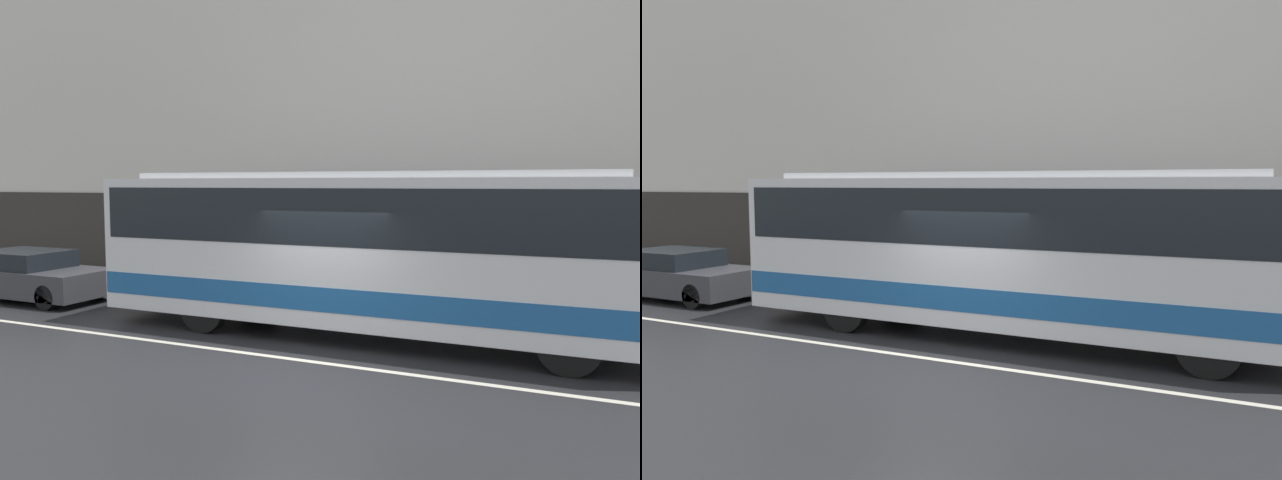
{
  "view_description": "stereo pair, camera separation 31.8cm",
  "coord_description": "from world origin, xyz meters",
  "views": [
    {
      "loc": [
        4.58,
        -9.28,
        3.01
      ],
      "look_at": [
        -0.64,
        2.1,
        1.86
      ],
      "focal_mm": 35.0,
      "sensor_mm": 36.0,
      "label": 1
    },
    {
      "loc": [
        4.87,
        -9.15,
        3.01
      ],
      "look_at": [
        -0.64,
        2.1,
        1.86
      ],
      "focal_mm": 35.0,
      "sensor_mm": 36.0,
      "label": 2
    }
  ],
  "objects": [
    {
      "name": "sedan_dark_behind",
      "position": [
        -8.99,
        2.1,
        0.6
      ],
      "size": [
        4.42,
        1.84,
        1.26
      ],
      "color": "#38383D",
      "rests_on": "ground_plane"
    },
    {
      "name": "sidewalk",
      "position": [
        0.0,
        5.53,
        0.07
      ],
      "size": [
        60.0,
        3.06,
        0.13
      ],
      "color": "gray",
      "rests_on": "ground_plane"
    },
    {
      "name": "transit_bus",
      "position": [
        0.33,
        2.1,
        1.81
      ],
      "size": [
        10.88,
        2.54,
        3.21
      ],
      "color": "white",
      "rests_on": "ground_plane"
    },
    {
      "name": "pedestrian_waiting",
      "position": [
        -2.91,
        5.73,
        0.82
      ],
      "size": [
        0.36,
        0.36,
        1.51
      ],
      "color": "#333338",
      "rests_on": "sidewalk"
    },
    {
      "name": "ground_plane",
      "position": [
        0.0,
        0.0,
        0.0
      ],
      "size": [
        60.0,
        60.0,
        0.0
      ],
      "primitive_type": "plane",
      "color": "#262628"
    },
    {
      "name": "building_facade",
      "position": [
        0.0,
        7.2,
        5.15
      ],
      "size": [
        60.0,
        0.35,
        10.69
      ],
      "color": "silver",
      "rests_on": "ground_plane"
    },
    {
      "name": "lane_stripe",
      "position": [
        0.0,
        0.0,
        0.0
      ],
      "size": [
        54.0,
        0.14,
        0.01
      ],
      "color": "beige",
      "rests_on": "ground_plane"
    }
  ]
}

